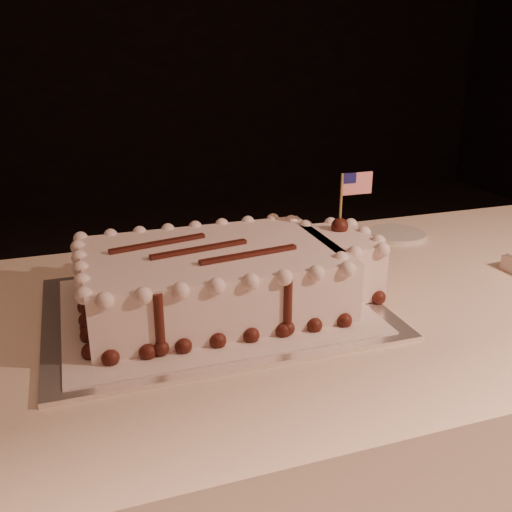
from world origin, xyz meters
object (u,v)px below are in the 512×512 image
object	(u,v)px
banquet_table	(302,464)
side_plate	(397,234)
sheet_cake	(229,275)
cake_board	(213,307)

from	to	relation	value
banquet_table	side_plate	bearing A→B (deg)	36.71
sheet_cake	banquet_table	bearing A→B (deg)	-5.78
banquet_table	sheet_cake	size ratio (longest dim) A/B	4.41
banquet_table	side_plate	distance (m)	0.58
sheet_cake	side_plate	distance (m)	0.56
banquet_table	cake_board	bearing A→B (deg)	175.18
cake_board	sheet_cake	bearing A→B (deg)	0.41
cake_board	banquet_table	bearing A→B (deg)	-4.23
sheet_cake	side_plate	bearing A→B (deg)	26.43
cake_board	sheet_cake	size ratio (longest dim) A/B	1.05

